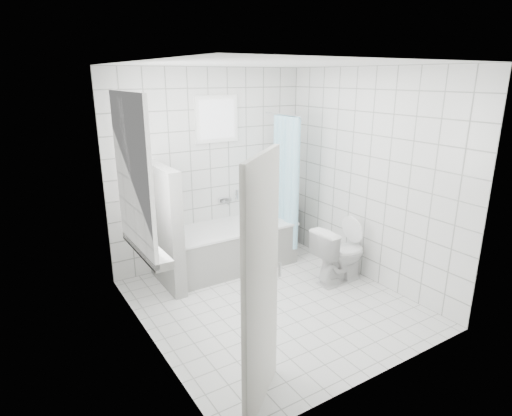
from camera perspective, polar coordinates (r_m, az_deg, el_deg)
ground at (r=5.01m, az=2.22°, el=-12.57°), size 3.00×3.00×0.00m
ceiling at (r=4.35m, az=2.63°, el=18.68°), size 3.00×3.00×0.00m
wall_back at (r=5.77m, az=-6.09°, el=5.24°), size 2.80×0.02×2.60m
wall_front at (r=3.44m, az=16.72°, el=-3.73°), size 2.80×0.02×2.60m
wall_left at (r=3.92m, az=-14.72°, el=-1.00°), size 0.02×3.00×2.60m
wall_right at (r=5.41m, az=14.76°, el=3.95°), size 0.02×3.00×2.60m
window_left at (r=4.13m, az=-15.73°, el=4.16°), size 0.01×0.90×1.40m
window_back at (r=5.68m, az=-5.17°, el=11.71°), size 0.50×0.01×0.50m
window_sill at (r=4.36m, az=-14.39°, el=-5.26°), size 0.18×1.02×0.08m
door at (r=3.18m, az=0.71°, el=-10.68°), size 0.63×0.55×2.00m
bathtub at (r=5.79m, az=-3.37°, el=-5.13°), size 1.71×0.77×0.58m
partition_wall at (r=5.23m, az=-12.05°, el=-2.59°), size 0.15×0.85×1.50m
tiled_ledge at (r=6.51m, az=3.53°, el=-2.69°), size 0.40×0.24×0.55m
toilet at (r=5.45m, az=11.16°, el=-6.06°), size 0.73×0.43×0.73m
curtain_rod at (r=5.78m, az=3.53°, el=12.34°), size 0.02×0.80×0.02m
shower_curtain at (r=5.82m, az=4.11°, el=3.37°), size 0.14×0.48×1.78m
tub_faucet at (r=5.93m, az=-4.19°, el=1.12°), size 0.18×0.06×0.06m
sill_bottles at (r=4.39m, az=-14.77°, el=-2.94°), size 0.18×0.43×0.30m
ledge_bottles at (r=6.36m, az=3.74°, el=0.60°), size 0.17×0.16×0.27m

